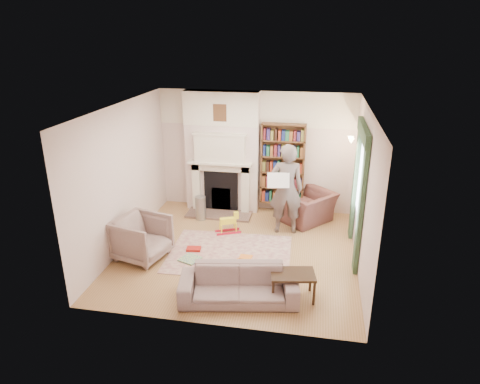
% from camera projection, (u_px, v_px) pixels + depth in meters
% --- Properties ---
extents(floor, '(4.50, 4.50, 0.00)m').
position_uv_depth(floor, '(238.00, 251.00, 8.37)').
color(floor, olive).
rests_on(floor, ground).
extents(ceiling, '(4.50, 4.50, 0.00)m').
position_uv_depth(ceiling, '(237.00, 108.00, 7.37)').
color(ceiling, white).
rests_on(ceiling, wall_back).
extents(wall_back, '(4.50, 0.00, 4.50)m').
position_uv_depth(wall_back, '(255.00, 152.00, 9.94)').
color(wall_back, beige).
rests_on(wall_back, floor).
extents(wall_front, '(4.50, 0.00, 4.50)m').
position_uv_depth(wall_front, '(207.00, 239.00, 5.80)').
color(wall_front, beige).
rests_on(wall_front, floor).
extents(wall_left, '(0.00, 4.50, 4.50)m').
position_uv_depth(wall_left, '(123.00, 177.00, 8.25)').
color(wall_left, beige).
rests_on(wall_left, floor).
extents(wall_right, '(0.00, 4.50, 4.50)m').
position_uv_depth(wall_right, '(364.00, 192.00, 7.49)').
color(wall_right, beige).
rests_on(wall_right, floor).
extents(fireplace, '(1.70, 0.58, 2.80)m').
position_uv_depth(fireplace, '(222.00, 153.00, 9.88)').
color(fireplace, beige).
rests_on(fireplace, floor).
extents(bookcase, '(1.00, 0.24, 1.85)m').
position_uv_depth(bookcase, '(283.00, 164.00, 9.79)').
color(bookcase, brown).
rests_on(bookcase, floor).
extents(window, '(0.02, 0.90, 1.30)m').
position_uv_depth(window, '(361.00, 182.00, 7.84)').
color(window, silver).
rests_on(window, wall_right).
extents(curtain_left, '(0.07, 0.32, 2.40)m').
position_uv_depth(curtain_left, '(361.00, 209.00, 7.29)').
color(curtain_left, '#2A4129').
rests_on(curtain_left, floor).
extents(curtain_right, '(0.07, 0.32, 2.40)m').
position_uv_depth(curtain_right, '(355.00, 182.00, 8.58)').
color(curtain_right, '#2A4129').
rests_on(curtain_right, floor).
extents(pelmet, '(0.09, 1.70, 0.24)m').
position_uv_depth(pelmet, '(364.00, 132.00, 7.52)').
color(pelmet, '#2A4129').
rests_on(pelmet, wall_right).
extents(wall_sconce, '(0.20, 0.24, 0.24)m').
position_uv_depth(wall_sconce, '(349.00, 143.00, 8.73)').
color(wall_sconce, gold).
rests_on(wall_sconce, wall_right).
extents(rug, '(2.38, 1.86, 0.01)m').
position_uv_depth(rug, '(230.00, 254.00, 8.27)').
color(rug, beige).
rests_on(rug, floor).
extents(armchair_reading, '(1.41, 1.42, 0.69)m').
position_uv_depth(armchair_reading, '(307.00, 207.00, 9.54)').
color(armchair_reading, '#462526').
rests_on(armchair_reading, floor).
extents(armchair_left, '(1.09, 1.08, 0.82)m').
position_uv_depth(armchair_left, '(142.00, 238.00, 8.00)').
color(armchair_left, '#9F9483').
rests_on(armchair_left, floor).
extents(sofa, '(1.97, 1.04, 0.55)m').
position_uv_depth(sofa, '(239.00, 285.00, 6.78)').
color(sofa, gray).
rests_on(sofa, floor).
extents(man_reading, '(0.77, 0.57, 1.93)m').
position_uv_depth(man_reading, '(286.00, 189.00, 8.85)').
color(man_reading, '#5A4D48').
rests_on(man_reading, floor).
extents(newspaper, '(0.46, 0.20, 0.30)m').
position_uv_depth(newspaper, '(278.00, 180.00, 8.60)').
color(newspaper, white).
rests_on(newspaper, man_reading).
extents(coffee_table, '(0.77, 0.56, 0.45)m').
position_uv_depth(coffee_table, '(292.00, 285.00, 6.85)').
color(coffee_table, black).
rests_on(coffee_table, floor).
extents(paraffin_heater, '(0.31, 0.31, 0.55)m').
position_uv_depth(paraffin_heater, '(201.00, 208.00, 9.69)').
color(paraffin_heater, '#929599').
rests_on(paraffin_heater, floor).
extents(rocking_horse, '(0.57, 0.41, 0.47)m').
position_uv_depth(rocking_horse, '(228.00, 223.00, 9.04)').
color(rocking_horse, yellow).
rests_on(rocking_horse, rug).
extents(board_game, '(0.44, 0.44, 0.03)m').
position_uv_depth(board_game, '(190.00, 259.00, 8.03)').
color(board_game, '#D3DE4E').
rests_on(board_game, rug).
extents(game_box_lid, '(0.30, 0.22, 0.05)m').
position_uv_depth(game_box_lid, '(194.00, 249.00, 8.38)').
color(game_box_lid, '#A61912').
rests_on(game_box_lid, rug).
extents(comic_annuals, '(0.60, 0.47, 0.02)m').
position_uv_depth(comic_annuals, '(245.00, 261.00, 7.99)').
color(comic_annuals, red).
rests_on(comic_annuals, rug).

